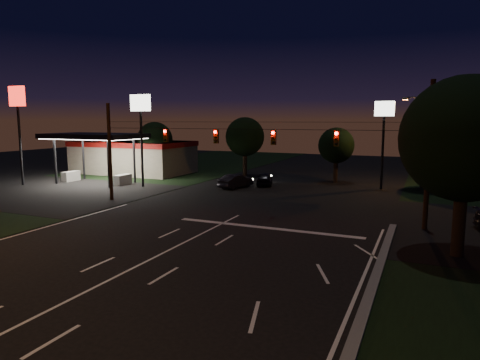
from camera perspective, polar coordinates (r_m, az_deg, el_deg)
The scene contains 18 objects.
ground at distance 18.70m, azimuth -18.35°, elevation -13.21°, with size 140.00×140.00×0.00m, color black.
cross_street_left at distance 43.49m, azimuth -23.93°, elevation -1.47°, with size 20.00×16.00×0.02m, color black.
stop_bar at distance 26.73m, azimuth 3.52°, elevation -6.37°, with size 12.00×0.50×0.01m, color silver.
utility_pole_right at distance 28.61m, azimuth 23.36°, elevation -6.08°, with size 0.30×0.30×9.00m, color black.
utility_pole_left at distance 37.26m, azimuth -16.71°, elevation -2.60°, with size 0.28×0.28×8.00m, color black.
signal_span at distance 30.24m, azimuth 0.52°, elevation 5.86°, with size 24.00×0.40×1.56m.
gas_station at distance 54.99m, azimuth -14.31°, elevation 3.32°, with size 14.20×16.10×5.25m.
pole_sign_left_near at distance 43.39m, azimuth -13.09°, elevation 8.25°, with size 2.20×0.30×9.10m.
pole_sign_left_far at distance 48.85m, azimuth -27.50°, elevation 8.26°, with size 2.00×0.30×10.00m.
pole_sign_right at distance 43.00m, azimuth 18.63°, elevation 7.06°, with size 1.80×0.30×8.40m.
street_light_right_far at distance 44.85m, azimuth 22.94°, elevation 5.59°, with size 2.20×0.35×9.00m.
tree_right_near at distance 23.07m, azimuth 27.84°, elevation 4.70°, with size 6.00×6.00×8.76m.
tree_far_a at distance 52.36m, azimuth -11.19°, elevation 5.25°, with size 4.20×4.20×6.42m.
tree_far_b at distance 51.02m, azimuth 0.74°, elevation 5.73°, with size 4.60×4.60×6.98m.
tree_far_c at distance 46.86m, azimuth 12.76°, elevation 4.46°, with size 3.80×3.80×5.86m.
tree_far_d at distance 44.00m, azimuth 23.92°, elevation 4.96°, with size 4.80×4.80×7.30m.
car_oncoming_a at distance 43.88m, azimuth 3.30°, elevation 0.15°, with size 1.54×3.82×1.30m, color black.
car_oncoming_b at distance 42.09m, azimuth -0.56°, elevation -0.15°, with size 1.41×4.06×1.34m, color black.
Camera 1 is at (11.88, -12.83, 6.64)m, focal length 32.00 mm.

